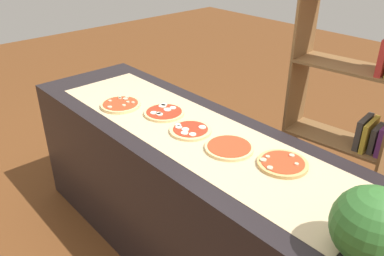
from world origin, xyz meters
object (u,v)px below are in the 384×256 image
object	(u,v)px
pizza_mozzarella_1	(164,112)
pizza_mozzarella_2	(190,130)
pizza_mushroom_0	(121,105)
pizza_mushroom_4	(282,163)
bookshelf	(351,120)
watermelon	(372,226)
pizza_plain_3	(229,147)

from	to	relation	value
pizza_mozzarella_1	pizza_mozzarella_2	distance (m)	0.28
pizza_mushroom_0	pizza_mushroom_4	world-z (taller)	pizza_mushroom_0
pizza_mozzarella_1	bookshelf	bearing A→B (deg)	61.06
pizza_mushroom_0	watermelon	xyz separation A→B (m)	(1.62, -0.06, 0.12)
watermelon	pizza_mushroom_4	bearing A→B (deg)	154.19
pizza_plain_3	pizza_mushroom_4	xyz separation A→B (m)	(0.27, 0.08, 0.00)
pizza_mozzarella_1	watermelon	world-z (taller)	watermelon
watermelon	pizza_mozzarella_2	bearing A→B (deg)	171.73
pizza_plain_3	pizza_mushroom_4	size ratio (longest dim) A/B	1.03
pizza_mozzarella_2	pizza_plain_3	world-z (taller)	pizza_mozzarella_2
pizza_mushroom_0	pizza_mushroom_4	xyz separation A→B (m)	(1.09, 0.20, -0.00)
pizza_mushroom_0	pizza_mushroom_4	distance (m)	1.11
pizza_mushroom_0	pizza_plain_3	distance (m)	0.83
pizza_mushroom_0	bookshelf	size ratio (longest dim) A/B	0.15
pizza_mushroom_0	bookshelf	world-z (taller)	bookshelf
pizza_mozzarella_1	bookshelf	world-z (taller)	bookshelf
pizza_mozzarella_1	watermelon	bearing A→B (deg)	-7.94
pizza_mozzarella_1	pizza_plain_3	size ratio (longest dim) A/B	0.97
pizza_plain_3	watermelon	size ratio (longest dim) A/B	0.91
pizza_mozzarella_1	watermelon	distance (m)	1.37
pizza_plain_3	watermelon	xyz separation A→B (m)	(0.81, -0.18, 0.13)
pizza_mushroom_0	watermelon	distance (m)	1.63
pizza_mozzarella_2	pizza_mushroom_4	distance (m)	0.55
pizza_plain_3	pizza_mozzarella_1	bearing A→B (deg)	179.01
pizza_mushroom_0	pizza_mozzarella_1	distance (m)	0.30
pizza_mozzarella_1	pizza_mozzarella_2	xyz separation A→B (m)	(0.27, -0.03, -0.00)
watermelon	bookshelf	distance (m)	1.55
watermelon	pizza_mozzarella_1	bearing A→B (deg)	172.06
pizza_mushroom_0	watermelon	world-z (taller)	watermelon
pizza_mozzarella_2	bookshelf	distance (m)	1.24
pizza_mozzarella_2	bookshelf	size ratio (longest dim) A/B	0.14
pizza_mozzarella_2	pizza_plain_3	distance (m)	0.27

